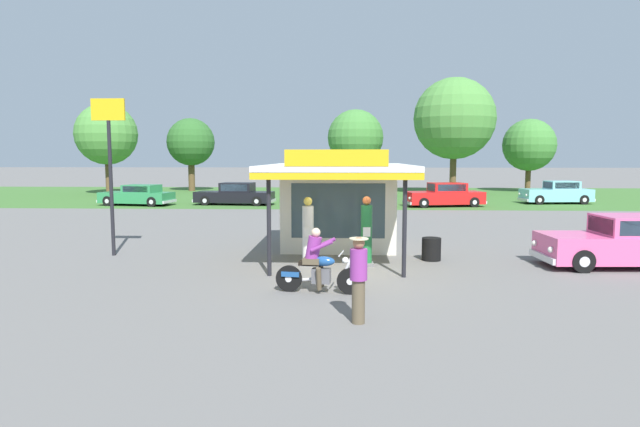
{
  "coord_description": "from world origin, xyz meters",
  "views": [
    {
      "loc": [
        -0.19,
        -15.0,
        3.27
      ],
      "look_at": [
        -1.02,
        2.55,
        1.4
      ],
      "focal_mm": 30.02,
      "sensor_mm": 36.0,
      "label": 1
    }
  ],
  "objects_px": {
    "motorcycle_with_rider": "(318,266)",
    "parked_car_back_row_far_right": "(235,195)",
    "parked_car_back_row_centre": "(349,193)",
    "parked_car_second_row_spare": "(557,193)",
    "bystander_standing_back_lot": "(339,198)",
    "bystander_leaning_by_kiosk": "(359,277)",
    "spare_tire_stack": "(431,249)",
    "gas_pump_nearside": "(308,234)",
    "roadside_pole_sign": "(110,150)",
    "parked_car_back_row_far_left": "(445,196)",
    "gas_pump_offside": "(366,234)",
    "featured_classic_sedan": "(625,244)",
    "parked_car_back_row_left": "(138,196)"
  },
  "relations": [
    {
      "from": "roadside_pole_sign",
      "to": "bystander_standing_back_lot",
      "type": "bearing_deg",
      "value": 62.99
    },
    {
      "from": "motorcycle_with_rider",
      "to": "parked_car_back_row_far_right",
      "type": "distance_m",
      "value": 24.51
    },
    {
      "from": "gas_pump_offside",
      "to": "featured_classic_sedan",
      "type": "xyz_separation_m",
      "value": [
        7.7,
        0.24,
        -0.28
      ]
    },
    {
      "from": "parked_car_back_row_far_right",
      "to": "parked_car_back_row_centre",
      "type": "bearing_deg",
      "value": 12.85
    },
    {
      "from": "roadside_pole_sign",
      "to": "parked_car_back_row_centre",
      "type": "bearing_deg",
      "value": 69.02
    },
    {
      "from": "parked_car_back_row_far_right",
      "to": "bystander_standing_back_lot",
      "type": "relative_size",
      "value": 3.49
    },
    {
      "from": "roadside_pole_sign",
      "to": "parked_car_back_row_far_left",
      "type": "bearing_deg",
      "value": 52.17
    },
    {
      "from": "parked_car_back_row_far_right",
      "to": "parked_car_back_row_left",
      "type": "relative_size",
      "value": 1.09
    },
    {
      "from": "gas_pump_nearside",
      "to": "parked_car_back_row_centre",
      "type": "height_order",
      "value": "gas_pump_nearside"
    },
    {
      "from": "gas_pump_nearside",
      "to": "parked_car_back_row_left",
      "type": "xyz_separation_m",
      "value": [
        -12.92,
        19.53,
        -0.3
      ]
    },
    {
      "from": "gas_pump_nearside",
      "to": "roadside_pole_sign",
      "type": "bearing_deg",
      "value": 168.8
    },
    {
      "from": "gas_pump_nearside",
      "to": "motorcycle_with_rider",
      "type": "relative_size",
      "value": 0.97
    },
    {
      "from": "motorcycle_with_rider",
      "to": "spare_tire_stack",
      "type": "bearing_deg",
      "value": 51.38
    },
    {
      "from": "parked_car_back_row_far_right",
      "to": "roadside_pole_sign",
      "type": "height_order",
      "value": "roadside_pole_sign"
    },
    {
      "from": "bystander_leaning_by_kiosk",
      "to": "parked_car_back_row_far_right",
      "type": "bearing_deg",
      "value": 106.81
    },
    {
      "from": "gas_pump_offside",
      "to": "motorcycle_with_rider",
      "type": "bearing_deg",
      "value": -111.44
    },
    {
      "from": "parked_car_back_row_far_right",
      "to": "parked_car_second_row_spare",
      "type": "bearing_deg",
      "value": 4.99
    },
    {
      "from": "parked_car_back_row_centre",
      "to": "spare_tire_stack",
      "type": "height_order",
      "value": "parked_car_back_row_centre"
    },
    {
      "from": "parked_car_back_row_far_right",
      "to": "parked_car_back_row_left",
      "type": "bearing_deg",
      "value": -173.8
    },
    {
      "from": "roadside_pole_sign",
      "to": "spare_tire_stack",
      "type": "height_order",
      "value": "roadside_pole_sign"
    },
    {
      "from": "parked_car_back_row_far_right",
      "to": "bystander_standing_back_lot",
      "type": "distance_m",
      "value": 8.5
    },
    {
      "from": "parked_car_back_row_far_left",
      "to": "parked_car_second_row_spare",
      "type": "distance_m",
      "value": 8.63
    },
    {
      "from": "parked_car_second_row_spare",
      "to": "parked_car_back_row_centre",
      "type": "relative_size",
      "value": 0.87
    },
    {
      "from": "parked_car_second_row_spare",
      "to": "bystander_standing_back_lot",
      "type": "distance_m",
      "value": 16.49
    },
    {
      "from": "parked_car_second_row_spare",
      "to": "spare_tire_stack",
      "type": "bearing_deg",
      "value": -119.62
    },
    {
      "from": "gas_pump_offside",
      "to": "parked_car_back_row_centre",
      "type": "xyz_separation_m",
      "value": [
        -0.39,
        22.01,
        -0.28
      ]
    },
    {
      "from": "gas_pump_nearside",
      "to": "roadside_pole_sign",
      "type": "xyz_separation_m",
      "value": [
        -6.58,
        1.3,
        2.53
      ]
    },
    {
      "from": "motorcycle_with_rider",
      "to": "spare_tire_stack",
      "type": "relative_size",
      "value": 2.97
    },
    {
      "from": "gas_pump_nearside",
      "to": "parked_car_back_row_far_left",
      "type": "bearing_deg",
      "value": 68.67
    },
    {
      "from": "parked_car_back_row_far_left",
      "to": "bystander_standing_back_lot",
      "type": "xyz_separation_m",
      "value": [
        -6.91,
        -3.96,
        0.14
      ]
    },
    {
      "from": "parked_car_second_row_spare",
      "to": "parked_car_back_row_centre",
      "type": "distance_m",
      "value": 14.56
    },
    {
      "from": "parked_car_back_row_far_right",
      "to": "spare_tire_stack",
      "type": "relative_size",
      "value": 7.77
    },
    {
      "from": "gas_pump_nearside",
      "to": "bystander_leaning_by_kiosk",
      "type": "bearing_deg",
      "value": -76.15
    },
    {
      "from": "parked_car_back_row_left",
      "to": "spare_tire_stack",
      "type": "xyz_separation_m",
      "value": [
        16.77,
        -18.58,
        -0.29
      ]
    },
    {
      "from": "parked_car_back_row_far_right",
      "to": "spare_tire_stack",
      "type": "distance_m",
      "value": 21.85
    },
    {
      "from": "gas_pump_offside",
      "to": "bystander_leaning_by_kiosk",
      "type": "relative_size",
      "value": 1.22
    },
    {
      "from": "gas_pump_nearside",
      "to": "parked_car_back_row_far_right",
      "type": "bearing_deg",
      "value": 107.61
    },
    {
      "from": "gas_pump_offside",
      "to": "featured_classic_sedan",
      "type": "distance_m",
      "value": 7.71
    },
    {
      "from": "parked_car_back_row_far_right",
      "to": "spare_tire_stack",
      "type": "bearing_deg",
      "value": -61.96
    },
    {
      "from": "parked_car_back_row_centre",
      "to": "roadside_pole_sign",
      "type": "distance_m",
      "value": 22.35
    },
    {
      "from": "bystander_leaning_by_kiosk",
      "to": "spare_tire_stack",
      "type": "distance_m",
      "value": 7.04
    },
    {
      "from": "motorcycle_with_rider",
      "to": "parked_car_back_row_far_right",
      "type": "relative_size",
      "value": 0.38
    },
    {
      "from": "featured_classic_sedan",
      "to": "gas_pump_nearside",
      "type": "bearing_deg",
      "value": -178.56
    },
    {
      "from": "bystander_leaning_by_kiosk",
      "to": "roadside_pole_sign",
      "type": "xyz_separation_m",
      "value": [
        -7.96,
        6.92,
        2.56
      ]
    },
    {
      "from": "gas_pump_offside",
      "to": "bystander_standing_back_lot",
      "type": "bearing_deg",
      "value": 93.62
    },
    {
      "from": "parked_car_back_row_far_left",
      "to": "parked_car_back_row_left",
      "type": "distance_m",
      "value": 20.6
    },
    {
      "from": "spare_tire_stack",
      "to": "gas_pump_offside",
      "type": "bearing_deg",
      "value": -155.67
    },
    {
      "from": "motorcycle_with_rider",
      "to": "parked_car_second_row_spare",
      "type": "relative_size",
      "value": 0.43
    },
    {
      "from": "gas_pump_offside",
      "to": "spare_tire_stack",
      "type": "height_order",
      "value": "gas_pump_offside"
    },
    {
      "from": "motorcycle_with_rider",
      "to": "parked_car_back_row_far_left",
      "type": "bearing_deg",
      "value": 72.55
    }
  ]
}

